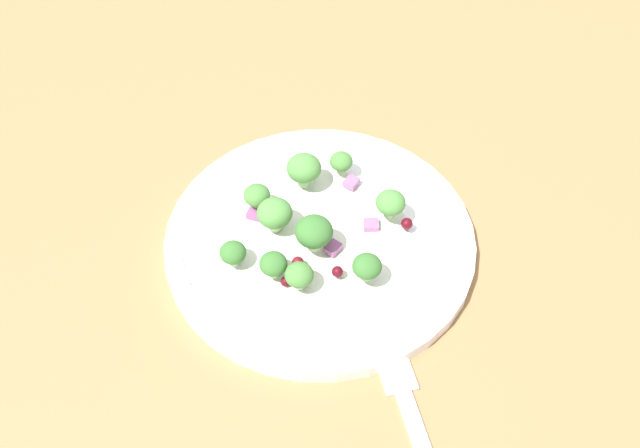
{
  "coord_description": "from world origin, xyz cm",
  "views": [
    {
      "loc": [
        32.39,
        -20.26,
        48.21
      ],
      "look_at": [
        -1.22,
        -2.66,
        2.7
      ],
      "focal_mm": 41.9,
      "sensor_mm": 36.0,
      "label": 1
    }
  ],
  "objects_px": {
    "plate": "(320,238)",
    "broccoli_floret_1": "(273,264)",
    "broccoli_floret_0": "(341,162)",
    "broccoli_floret_2": "(275,214)"
  },
  "relations": [
    {
      "from": "plate",
      "to": "broccoli_floret_1",
      "type": "relative_size",
      "value": 11.52
    },
    {
      "from": "broccoli_floret_0",
      "to": "broccoli_floret_2",
      "type": "relative_size",
      "value": 0.69
    },
    {
      "from": "plate",
      "to": "broccoli_floret_1",
      "type": "distance_m",
      "value": 0.06
    },
    {
      "from": "broccoli_floret_0",
      "to": "broccoli_floret_2",
      "type": "xyz_separation_m",
      "value": [
        0.03,
        -0.08,
        0.0
      ]
    },
    {
      "from": "broccoli_floret_0",
      "to": "broccoli_floret_1",
      "type": "xyz_separation_m",
      "value": [
        0.07,
        -0.1,
        -0.0
      ]
    },
    {
      "from": "plate",
      "to": "broccoli_floret_1",
      "type": "bearing_deg",
      "value": -67.85
    },
    {
      "from": "broccoli_floret_0",
      "to": "broccoli_floret_1",
      "type": "height_order",
      "value": "same"
    },
    {
      "from": "plate",
      "to": "broccoli_floret_1",
      "type": "xyz_separation_m",
      "value": [
        0.02,
        -0.05,
        0.02
      ]
    },
    {
      "from": "plate",
      "to": "broccoli_floret_0",
      "type": "bearing_deg",
      "value": 137.18
    },
    {
      "from": "plate",
      "to": "broccoli_floret_0",
      "type": "xyz_separation_m",
      "value": [
        -0.05,
        0.05,
        0.02
      ]
    }
  ]
}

